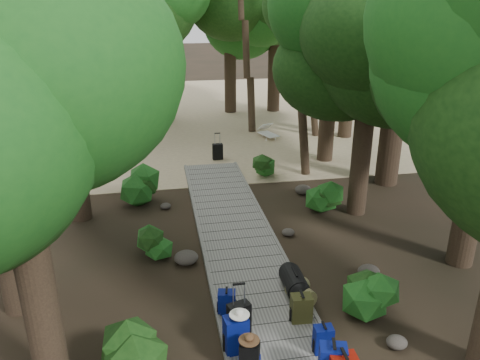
{
  "coord_description": "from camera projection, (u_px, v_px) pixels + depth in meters",
  "views": [
    {
      "loc": [
        -1.91,
        -9.73,
        6.02
      ],
      "look_at": [
        0.4,
        2.94,
        1.0
      ],
      "focal_mm": 35.0,
      "sensor_mm": 36.0,
      "label": 1
    }
  ],
  "objects": [
    {
      "name": "shrub_right_a",
      "position": [
        367.0,
        291.0,
        9.49
      ],
      "size": [
        1.04,
        1.04,
        0.93
      ],
      "primitive_type": null,
      "color": "#185319",
      "rests_on": "ground"
    },
    {
      "name": "rock_right_b",
      "position": [
        369.0,
        271.0,
        10.77
      ],
      "size": [
        0.51,
        0.46,
        0.28
      ],
      "primitive_type": null,
      "color": "#4C473F",
      "rests_on": "ground"
    },
    {
      "name": "backpack_right_d",
      "position": [
        301.0,
        307.0,
        9.07
      ],
      "size": [
        0.42,
        0.31,
        0.61
      ],
      "primitive_type": null,
      "rotation": [
        0.0,
        0.0,
        -0.07
      ],
      "color": "#363717",
      "rests_on": "boardwalk"
    },
    {
      "name": "tree_back_c",
      "position": [
        275.0,
        20.0,
        24.96
      ],
      "size": [
        5.46,
        5.46,
        9.83
      ],
      "primitive_type": null,
      "color": "black",
      "rests_on": "ground"
    },
    {
      "name": "tree_left_c",
      "position": [
        63.0,
        74.0,
        12.2
      ],
      "size": [
        4.8,
        4.8,
        8.34
      ],
      "primitive_type": null,
      "color": "black",
      "rests_on": "ground"
    },
    {
      "name": "rock_right_c",
      "position": [
        288.0,
        232.0,
        12.67
      ],
      "size": [
        0.35,
        0.31,
        0.19
      ],
      "primitive_type": null,
      "color": "#4C473F",
      "rests_on": "ground"
    },
    {
      "name": "shrub_right_c",
      "position": [
        266.0,
        165.0,
        16.77
      ],
      "size": [
        0.92,
        0.92,
        0.83
      ],
      "primitive_type": null,
      "color": "#185319",
      "rests_on": "ground"
    },
    {
      "name": "suitcase_on_boardwalk",
      "position": [
        239.0,
        319.0,
        8.7
      ],
      "size": [
        0.47,
        0.34,
        0.65
      ],
      "primitive_type": null,
      "rotation": [
        0.0,
        0.0,
        0.29
      ],
      "color": "black",
      "rests_on": "boardwalk"
    },
    {
      "name": "tree_back_b",
      "position": [
        230.0,
        27.0,
        24.79
      ],
      "size": [
        5.16,
        5.16,
        9.21
      ],
      "primitive_type": null,
      "color": "black",
      "rests_on": "ground"
    },
    {
      "name": "shrub_left_c",
      "position": [
        142.0,
        185.0,
        14.55
      ],
      "size": [
        1.32,
        1.32,
        1.19
      ],
      "primitive_type": null,
      "color": "#185319",
      "rests_on": "ground"
    },
    {
      "name": "shrub_left_b",
      "position": [
        156.0,
        243.0,
        11.59
      ],
      "size": [
        0.8,
        0.8,
        0.72
      ],
      "primitive_type": null,
      "color": "#185319",
      "rests_on": "ground"
    },
    {
      "name": "tree_right_d",
      "position": [
        405.0,
        18.0,
        14.35
      ],
      "size": [
        5.93,
        5.93,
        10.88
      ],
      "primitive_type": null,
      "color": "black",
      "rests_on": "ground"
    },
    {
      "name": "tree_right_f",
      "position": [
        353.0,
        37.0,
        20.13
      ],
      "size": [
        5.0,
        5.0,
        8.93
      ],
      "primitive_type": null,
      "color": "black",
      "rests_on": "ground"
    },
    {
      "name": "sand_beach",
      "position": [
        191.0,
        114.0,
        26.08
      ],
      "size": [
        40.0,
        22.0,
        0.02
      ],
      "primitive_type": "cube",
      "color": "tan",
      "rests_on": "ground"
    },
    {
      "name": "palm_left_a",
      "position": [
        74.0,
        73.0,
        15.05
      ],
      "size": [
        4.73,
        4.73,
        7.52
      ],
      "primitive_type": null,
      "color": "#174312",
      "rests_on": "ground"
    },
    {
      "name": "tree_right_e",
      "position": [
        332.0,
        46.0,
        17.04
      ],
      "size": [
        4.88,
        4.88,
        8.79
      ],
      "primitive_type": null,
      "color": "black",
      "rests_on": "ground"
    },
    {
      "name": "rock_left_c",
      "position": [
        186.0,
        258.0,
        11.31
      ],
      "size": [
        0.59,
        0.53,
        0.32
      ],
      "primitive_type": null,
      "color": "#4C473F",
      "rests_on": "ground"
    },
    {
      "name": "hat_brown",
      "position": [
        249.0,
        338.0,
        7.72
      ],
      "size": [
        0.35,
        0.35,
        0.11
      ],
      "primitive_type": null,
      "color": "#51351E",
      "rests_on": "backpack_left_b"
    },
    {
      "name": "kayak",
      "position": [
        133.0,
        141.0,
        20.41
      ],
      "size": [
        0.78,
        3.42,
        0.34
      ],
      "primitive_type": "ellipsoid",
      "rotation": [
        0.0,
        0.0,
        0.01
      ],
      "color": "#B3240F",
      "rests_on": "sand_beach"
    },
    {
      "name": "backpack_right_c",
      "position": [
        323.0,
        338.0,
        8.27
      ],
      "size": [
        0.34,
        0.25,
        0.57
      ],
      "primitive_type": null,
      "rotation": [
        0.0,
        0.0,
        -0.04
      ],
      "color": "#0C0A6E",
      "rests_on": "boardwalk"
    },
    {
      "name": "rock_right_a",
      "position": [
        397.0,
        342.0,
        8.6
      ],
      "size": [
        0.4,
        0.36,
        0.22
      ],
      "primitive_type": null,
      "color": "#4C473F",
      "rests_on": "ground"
    },
    {
      "name": "backpack_left_c",
      "position": [
        236.0,
        332.0,
        8.26
      ],
      "size": [
        0.45,
        0.35,
        0.77
      ],
      "primitive_type": null,
      "rotation": [
        0.0,
        0.0,
        0.14
      ],
      "color": "#0C0A6E",
      "rests_on": "boardwalk"
    },
    {
      "name": "boardwalk",
      "position": [
        238.0,
        240.0,
        12.31
      ],
      "size": [
        2.0,
        12.0,
        0.12
      ],
      "primitive_type": "cube",
      "color": "gray",
      "rests_on": "ground"
    },
    {
      "name": "tree_back_a",
      "position": [
        160.0,
        24.0,
        23.1
      ],
      "size": [
        5.57,
        5.57,
        9.64
      ],
      "primitive_type": null,
      "color": "black",
      "rests_on": "ground"
    },
    {
      "name": "hat_white",
      "position": [
        239.0,
        312.0,
        8.08
      ],
      "size": [
        0.36,
        0.36,
        0.12
      ],
      "primitive_type": null,
      "color": "silver",
      "rests_on": "backpack_left_c"
    },
    {
      "name": "tree_right_c",
      "position": [
        369.0,
        80.0,
        12.66
      ],
      "size": [
        4.56,
        4.56,
        7.89
      ],
      "primitive_type": null,
      "color": "black",
      "rests_on": "ground"
    },
    {
      "name": "sun_lounger",
      "position": [
        268.0,
        132.0,
        21.43
      ],
      "size": [
        1.04,
        1.76,
        0.54
      ],
      "primitive_type": null,
      "rotation": [
        0.0,
        0.0,
        0.32
      ],
      "color": "silver",
      "rests_on": "sand_beach"
    },
    {
      "name": "rock_left_d",
      "position": [
        166.0,
        206.0,
        14.28
      ],
      "size": [
        0.33,
        0.3,
        0.18
      ],
      "primitive_type": null,
      "color": "#4C473F",
      "rests_on": "ground"
    },
    {
      "name": "tree_back_d",
      "position": [
        75.0,
        38.0,
        21.96
      ],
      "size": [
        5.12,
        5.12,
        8.53
      ],
      "primitive_type": null,
      "color": "black",
      "rests_on": "ground"
    },
    {
      "name": "rock_right_d",
      "position": [
        303.0,
        190.0,
        15.35
      ],
      "size": [
        0.54,
        0.49,
        0.3
      ],
      "primitive_type": null,
      "color": "#4C473F",
      "rests_on": "ground"
    },
    {
      "name": "lone_suitcase_on_sand",
      "position": [
        218.0,
        152.0,
        18.54
      ],
      "size": [
        0.41,
        0.24,
        0.63
      ],
      "primitive_type": null,
      "rotation": [
        0.0,
        0.0,
        0.03
      ],
      "color": "black",
      "rests_on": "sand_beach"
    },
    {
      "name": "shrub_left_a",
      "position": [
        126.0,
        359.0,
        7.57
      ],
      "size": [
        1.23,
        1.23,
        1.11
      ],
      "primitive_type": null,
      "color": "#185319",
      "rests_on": "ground"
    },
    {
      "name": "duffel_right_black",
      "position": [
        294.0,
        282.0,
        9.98
      ],
      "size": [
        0.49,
        0.77,
        0.48
      ],
      "primitive_type": null,
      "rotation": [
        0.0,
        0.0,
        -0.01
      ],
      "color": "black",
      "rests_on": "boardwalk"
    },
    {
      "name": "ground",
      "position": [
        245.0,
        262.0,
        11.42
      ],
      "size": [
        120.0,
        120.0,
        0.0
      ],
      "primitive_type": "plane",
      "color": "#2F2217",
      "rests_on": "ground"
    },
    {
      "name": "palm_right_a",
      "position": [
        312.0,
        72.0,
        16.06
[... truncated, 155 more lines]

